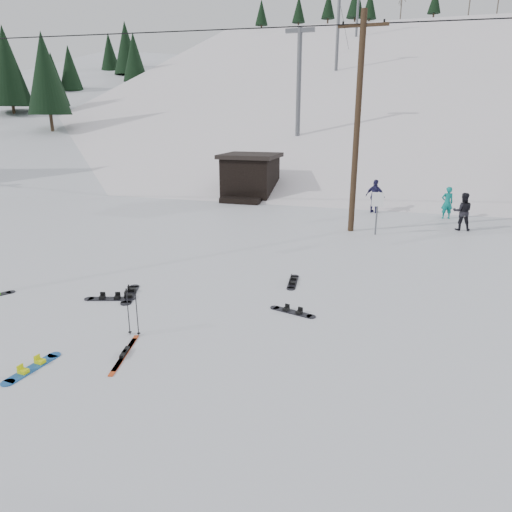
% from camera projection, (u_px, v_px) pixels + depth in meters
% --- Properties ---
extents(ground, '(200.00, 200.00, 0.00)m').
position_uv_depth(ground, '(159.00, 397.00, 8.33)').
color(ground, silver).
rests_on(ground, ground).
extents(ski_slope, '(60.00, 85.24, 65.97)m').
position_uv_depth(ski_slope, '(362.00, 247.00, 62.09)').
color(ski_slope, white).
rests_on(ski_slope, ground).
extents(ridge_left, '(47.54, 95.03, 58.38)m').
position_uv_depth(ridge_left, '(103.00, 233.00, 65.58)').
color(ridge_left, silver).
rests_on(ridge_left, ground).
extents(treeline_left, '(20.00, 64.00, 10.00)m').
position_uv_depth(treeline_left, '(69.00, 160.00, 54.50)').
color(treeline_left, black).
rests_on(treeline_left, ground).
extents(treeline_crest, '(50.00, 6.00, 10.00)m').
position_uv_depth(treeline_crest, '(380.00, 144.00, 86.92)').
color(treeline_crest, black).
rests_on(treeline_crest, ski_slope).
extents(utility_pole, '(2.00, 0.26, 9.00)m').
position_uv_depth(utility_pole, '(357.00, 123.00, 19.19)').
color(utility_pole, '#3A2819').
rests_on(utility_pole, ground).
extents(trail_sign, '(0.50, 0.09, 1.85)m').
position_uv_depth(trail_sign, '(377.00, 206.00, 19.49)').
color(trail_sign, '#595B60').
rests_on(trail_sign, ground).
extents(lift_hut, '(3.40, 4.10, 2.75)m').
position_uv_depth(lift_hut, '(250.00, 176.00, 28.48)').
color(lift_hut, black).
rests_on(lift_hut, ground).
extents(lift_tower_near, '(2.20, 0.36, 8.00)m').
position_uv_depth(lift_tower_near, '(299.00, 77.00, 34.58)').
color(lift_tower_near, '#595B60').
rests_on(lift_tower_near, ski_slope).
extents(lift_tower_mid, '(2.20, 0.36, 8.00)m').
position_uv_depth(lift_tower_mid, '(338.00, 29.00, 50.97)').
color(lift_tower_mid, '#595B60').
rests_on(lift_tower_mid, ski_slope).
extents(lift_tower_far, '(2.20, 0.36, 8.00)m').
position_uv_depth(lift_tower_far, '(358.00, 5.00, 67.35)').
color(lift_tower_far, '#595B60').
rests_on(lift_tower_far, ski_slope).
extents(hero_snowboard, '(0.37, 1.41, 0.10)m').
position_uv_depth(hero_snowboard, '(32.00, 368.00, 9.26)').
color(hero_snowboard, '#1956A4').
rests_on(hero_snowboard, ground).
extents(hero_skis, '(0.53, 1.72, 0.09)m').
position_uv_depth(hero_skis, '(125.00, 354.00, 9.81)').
color(hero_skis, '#AA3611').
rests_on(hero_skis, ground).
extents(ski_poles, '(0.32, 0.08, 1.15)m').
position_uv_depth(ski_poles, '(132.00, 312.00, 10.54)').
color(ski_poles, black).
rests_on(ski_poles, ground).
extents(board_scatter_a, '(1.38, 0.62, 0.10)m').
position_uv_depth(board_scatter_a, '(110.00, 298.00, 12.80)').
color(board_scatter_a, black).
rests_on(board_scatter_a, ground).
extents(board_scatter_b, '(0.78, 1.50, 0.11)m').
position_uv_depth(board_scatter_b, '(130.00, 294.00, 13.11)').
color(board_scatter_b, black).
rests_on(board_scatter_b, ground).
extents(board_scatter_d, '(1.28, 0.53, 0.09)m').
position_uv_depth(board_scatter_d, '(293.00, 312.00, 11.93)').
color(board_scatter_d, black).
rests_on(board_scatter_d, ground).
extents(board_scatter_f, '(0.39, 1.39, 0.10)m').
position_uv_depth(board_scatter_f, '(293.00, 282.00, 14.09)').
color(board_scatter_f, black).
rests_on(board_scatter_f, ground).
extents(skier_teal, '(0.67, 0.53, 1.61)m').
position_uv_depth(skier_teal, '(447.00, 203.00, 22.80)').
color(skier_teal, '#0C7C74').
rests_on(skier_teal, ground).
extents(skier_dark, '(0.85, 0.67, 1.70)m').
position_uv_depth(skier_dark, '(462.00, 212.00, 20.43)').
color(skier_dark, black).
rests_on(skier_dark, ground).
extents(skier_navy, '(1.12, 0.74, 1.76)m').
position_uv_depth(skier_navy, '(375.00, 196.00, 24.19)').
color(skier_navy, '#1E1B45').
rests_on(skier_navy, ground).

